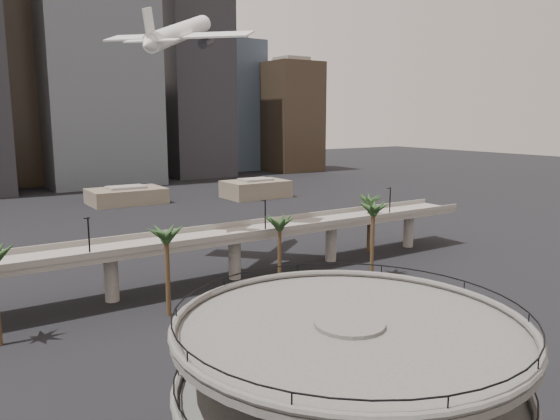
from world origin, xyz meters
TOP-DOWN VIEW (x-y plane):
  - parking_ramp at (-13.00, -4.00)m, footprint 22.20×22.20m
  - overpass at (0.00, 55.00)m, footprint 130.00×9.30m
  - palm_trees at (11.58, 47.18)m, footprint 76.40×18.40m
  - low_buildings at (6.89, 142.30)m, footprint 135.00×27.50m
  - skyline at (15.11, 217.08)m, footprint 269.00×86.00m
  - airborne_jet at (6.79, 66.68)m, footprint 24.36×23.85m
  - car_a at (0.05, 20.76)m, footprint 4.76×2.85m
  - car_b at (17.24, 20.79)m, footprint 4.22×2.19m
  - car_c at (22.09, 16.48)m, footprint 5.39×2.36m

SIDE VIEW (x-z plane):
  - car_b at x=17.24m, z-range 0.00..1.32m
  - car_a at x=0.05m, z-range 0.00..1.52m
  - car_c at x=22.09m, z-range 0.00..1.54m
  - low_buildings at x=6.89m, z-range -0.54..6.26m
  - overpass at x=0.00m, z-range -0.01..14.69m
  - parking_ramp at x=-13.00m, z-range 1.16..18.51m
  - palm_trees at x=11.58m, z-range 4.30..18.30m
  - skyline at x=15.11m, z-range -15.95..102.70m
  - airborne_jet at x=6.79m, z-range 37.87..49.15m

